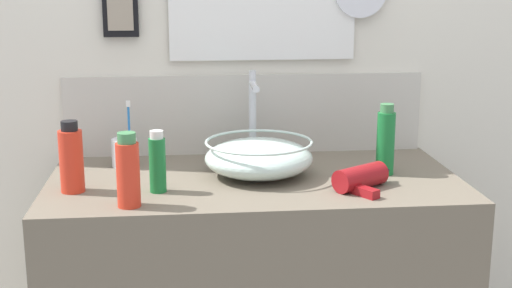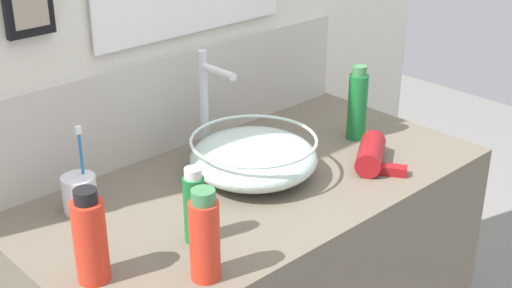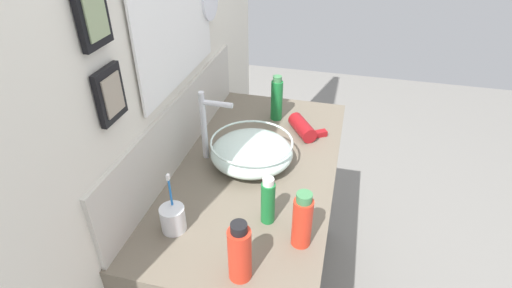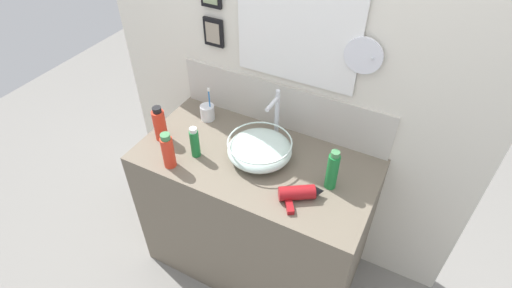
{
  "view_description": "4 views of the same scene",
  "coord_description": "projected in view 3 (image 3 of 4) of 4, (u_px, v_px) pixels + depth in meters",
  "views": [
    {
      "loc": [
        -0.2,
        -1.97,
        1.43
      ],
      "look_at": [
        0.0,
        0.0,
        0.95
      ],
      "focal_mm": 50.0,
      "sensor_mm": 36.0,
      "label": 1
    },
    {
      "loc": [
        -1.06,
        -1.13,
        1.66
      ],
      "look_at": [
        0.0,
        0.0,
        0.95
      ],
      "focal_mm": 50.0,
      "sensor_mm": 36.0,
      "label": 2
    },
    {
      "loc": [
        -1.19,
        -0.3,
        1.77
      ],
      "look_at": [
        0.0,
        0.0,
        0.95
      ],
      "focal_mm": 28.0,
      "sensor_mm": 36.0,
      "label": 3
    },
    {
      "loc": [
        0.67,
        -1.26,
        2.19
      ],
      "look_at": [
        0.0,
        0.0,
        0.95
      ],
      "focal_mm": 28.0,
      "sensor_mm": 36.0,
      "label": 4
    }
  ],
  "objects": [
    {
      "name": "toothbrush_cup",
      "position": [
        173.0,
        218.0,
        1.23
      ],
      "size": [
        0.08,
        0.08,
        0.2
      ],
      "color": "silver",
      "rests_on": "vanity_counter"
    },
    {
      "name": "glass_bowl_sink",
      "position": [
        252.0,
        152.0,
        1.52
      ],
      "size": [
        0.31,
        0.31,
        0.11
      ],
      "color": "silver",
      "rests_on": "vanity_counter"
    },
    {
      "name": "spray_bottle",
      "position": [
        268.0,
        201.0,
        1.24
      ],
      "size": [
        0.05,
        0.05,
        0.17
      ],
      "color": "#197233",
      "rests_on": "vanity_counter"
    },
    {
      "name": "hair_drier",
      "position": [
        302.0,
        126.0,
        1.72
      ],
      "size": [
        0.2,
        0.2,
        0.06
      ],
      "color": "maroon",
      "rests_on": "vanity_counter"
    },
    {
      "name": "faucet",
      "position": [
        207.0,
        121.0,
        1.49
      ],
      "size": [
        0.02,
        0.13,
        0.28
      ],
      "color": "silver",
      "rests_on": "vanity_counter"
    },
    {
      "name": "back_panel",
      "position": [
        164.0,
        64.0,
        1.39
      ],
      "size": [
        2.04,
        0.09,
        2.47
      ],
      "color": "silver",
      "rests_on": "ground"
    },
    {
      "name": "shampoo_bottle",
      "position": [
        276.0,
        99.0,
        1.79
      ],
      "size": [
        0.05,
        0.05,
        0.21
      ],
      "color": "#197233",
      "rests_on": "vanity_counter"
    },
    {
      "name": "soap_dispenser",
      "position": [
        240.0,
        253.0,
        1.06
      ],
      "size": [
        0.06,
        0.06,
        0.2
      ],
      "color": "red",
      "rests_on": "vanity_counter"
    },
    {
      "name": "vanity_counter",
      "position": [
        256.0,
        244.0,
        1.77
      ],
      "size": [
        1.18,
        0.6,
        0.85
      ],
      "primitive_type": "cube",
      "color": "#6B6051",
      "rests_on": "ground"
    },
    {
      "name": "lotion_bottle",
      "position": [
        302.0,
        220.0,
        1.16
      ],
      "size": [
        0.06,
        0.06,
        0.19
      ],
      "color": "red",
      "rests_on": "vanity_counter"
    }
  ]
}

